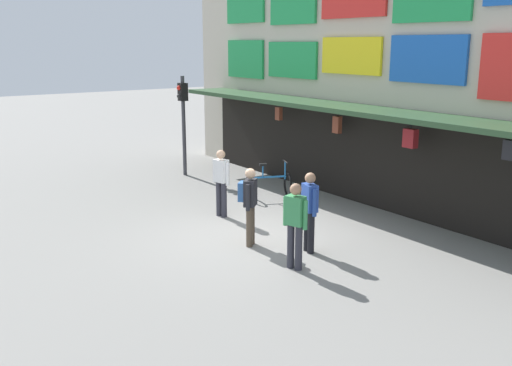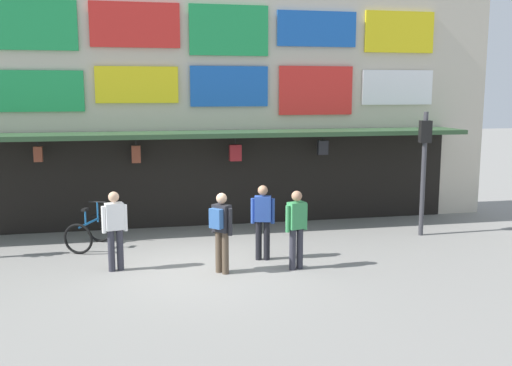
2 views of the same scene
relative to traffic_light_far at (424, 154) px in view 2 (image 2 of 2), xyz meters
name	(u,v)px [view 2 (image 2 of 2)]	position (x,y,z in m)	size (l,w,h in m)	color
ground_plane	(203,269)	(-5.90, -1.73, -2.14)	(80.00, 80.00, 0.00)	gray
shopfront	(182,82)	(-5.90, 2.84, 1.82)	(18.00, 2.60, 8.00)	beige
traffic_light_far	(424,154)	(0.00, 0.00, 0.00)	(0.32, 0.35, 3.20)	#38383D
bicycle_parked	(90,232)	(-8.36, 0.48, -1.75)	(1.11, 1.35, 1.05)	black
pedestrian_in_black	(296,225)	(-3.98, -2.15, -1.19)	(0.51, 0.32, 1.68)	#2D2D38
pedestrian_in_yellow	(221,227)	(-5.56, -2.11, -1.16)	(0.47, 0.47, 1.68)	brown
pedestrian_in_blue	(263,218)	(-4.52, -1.33, -1.19)	(0.52, 0.30, 1.68)	black
pedestrian_in_white	(115,226)	(-7.69, -1.48, -1.19)	(0.52, 0.30, 1.68)	#2D2D38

